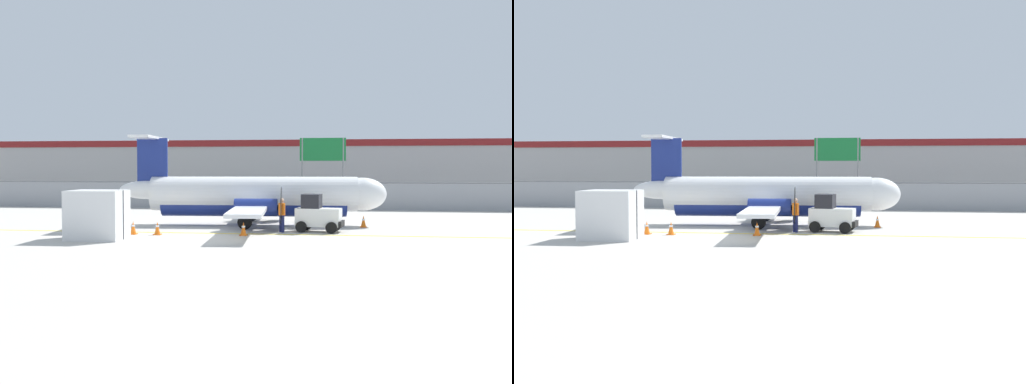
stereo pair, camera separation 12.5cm
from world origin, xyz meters
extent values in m
plane|color=#BCB7AD|center=(0.00, 0.00, 0.00)|extent=(140.00, 140.00, 0.00)
cube|color=yellow|center=(0.00, 2.00, 0.00)|extent=(84.00, 0.20, 0.01)
cube|color=gray|center=(0.00, 18.00, 1.00)|extent=(98.00, 0.04, 2.00)
cylinder|color=slate|center=(0.00, 18.00, 2.05)|extent=(98.00, 0.10, 0.10)
cube|color=#38383A|center=(0.00, 29.50, 0.06)|extent=(98.00, 17.00, 0.12)
cube|color=#BCB7B2|center=(0.00, 48.00, 3.25)|extent=(91.00, 8.00, 6.50)
cube|color=maroon|center=(0.00, 44.00, 6.10)|extent=(91.00, 0.20, 0.80)
cylinder|color=white|center=(0.21, 6.16, 1.75)|extent=(11.49, 2.65, 1.90)
ellipsoid|color=white|center=(6.18, 6.55, 1.75)|extent=(2.74, 1.97, 1.80)
ellipsoid|color=white|center=(-5.76, 5.76, 1.95)|extent=(3.27, 1.25, 1.05)
cylinder|color=navy|center=(0.21, 6.16, 1.23)|extent=(10.29, 2.15, 1.48)
cube|color=white|center=(0.31, 6.16, 1.18)|extent=(2.65, 16.07, 0.18)
cylinder|color=navy|center=(0.34, 8.77, 1.18)|extent=(2.25, 1.04, 0.90)
cone|color=black|center=(1.48, 8.85, 1.18)|extent=(0.48, 0.47, 0.44)
cylinder|color=#262626|center=(1.63, 8.85, 1.18)|extent=(0.18, 2.10, 2.10)
cylinder|color=navy|center=(0.68, 3.58, 1.18)|extent=(2.25, 1.04, 0.90)
cone|color=black|center=(1.83, 3.66, 1.18)|extent=(0.48, 0.47, 0.44)
cylinder|color=#262626|center=(1.98, 3.67, 1.18)|extent=(0.18, 2.10, 2.10)
cube|color=navy|center=(-5.47, 5.78, 3.30)|extent=(1.71, 0.29, 3.10)
cube|color=white|center=(-5.62, 5.77, 4.85)|extent=(1.41, 4.86, 0.14)
cylinder|color=#59595B|center=(4.21, 6.42, 0.79)|extent=(0.15, 0.15, 0.97)
cylinder|color=black|center=(4.21, 6.42, 0.30)|extent=(0.61, 0.26, 0.60)
cylinder|color=#59595B|center=(-0.24, 8.34, 0.83)|extent=(0.15, 0.15, 0.90)
cylinder|color=black|center=(-0.24, 8.34, 0.38)|extent=(0.77, 0.27, 0.76)
cylinder|color=#59595B|center=(0.05, 3.93, 0.83)|extent=(0.15, 0.15, 0.90)
cylinder|color=black|center=(0.05, 3.93, 0.38)|extent=(0.77, 0.27, 0.76)
cube|color=silver|center=(3.87, 3.39, 0.73)|extent=(2.35, 1.46, 0.90)
cube|color=black|center=(3.52, 3.45, 1.53)|extent=(1.06, 1.14, 0.70)
cube|color=black|center=(5.00, 3.20, 0.43)|extent=(0.34, 1.11, 0.30)
cylinder|color=black|center=(4.71, 3.85, 0.28)|extent=(0.58, 0.27, 0.56)
cylinder|color=black|center=(4.51, 2.67, 0.28)|extent=(0.58, 0.27, 0.56)
cylinder|color=black|center=(3.23, 4.11, 0.28)|extent=(0.58, 0.27, 0.56)
cylinder|color=black|center=(3.03, 2.93, 0.28)|extent=(0.58, 0.27, 0.56)
cylinder|color=#191E4C|center=(2.12, 2.84, 0.42)|extent=(0.22, 0.22, 0.85)
cylinder|color=#191E4C|center=(2.01, 3.01, 0.42)|extent=(0.22, 0.22, 0.85)
cylinder|color=orange|center=(2.07, 2.92, 1.15)|extent=(0.47, 0.47, 0.60)
cylinder|color=orange|center=(2.19, 2.74, 1.18)|extent=(0.14, 0.14, 0.55)
cylinder|color=orange|center=(1.95, 3.11, 1.18)|extent=(0.14, 0.14, 0.55)
sphere|color=tan|center=(2.07, 2.92, 1.59)|extent=(0.22, 0.22, 0.22)
cube|color=silver|center=(-5.92, -0.82, 1.10)|extent=(2.45, 2.05, 2.20)
cube|color=#333338|center=(-5.92, -0.82, 1.10)|extent=(2.44, 0.14, 2.20)
cube|color=orange|center=(0.38, 1.36, 0.02)|extent=(0.36, 0.36, 0.04)
cone|color=orange|center=(0.38, 1.36, 0.34)|extent=(0.28, 0.28, 0.60)
cylinder|color=white|center=(0.38, 1.36, 0.42)|extent=(0.17, 0.17, 0.08)
cube|color=orange|center=(-4.96, 1.12, 0.02)|extent=(0.36, 0.36, 0.04)
cone|color=orange|center=(-4.96, 1.12, 0.34)|extent=(0.28, 0.28, 0.60)
cylinder|color=white|center=(-4.96, 1.12, 0.42)|extent=(0.17, 0.17, 0.08)
cube|color=orange|center=(-3.73, 1.08, 0.02)|extent=(0.36, 0.36, 0.04)
cone|color=orange|center=(-3.73, 1.08, 0.34)|extent=(0.28, 0.28, 0.60)
cylinder|color=white|center=(-3.73, 1.08, 0.42)|extent=(0.17, 0.17, 0.08)
cube|color=orange|center=(6.21, 5.78, 0.02)|extent=(0.36, 0.36, 0.04)
cone|color=orange|center=(6.21, 5.78, 0.34)|extent=(0.28, 0.28, 0.60)
cylinder|color=white|center=(6.21, 5.78, 0.42)|extent=(0.17, 0.17, 0.08)
cube|color=#19662D|center=(-14.20, 27.94, 0.74)|extent=(4.25, 1.83, 0.80)
cube|color=#262D38|center=(-14.05, 27.93, 1.42)|extent=(2.25, 1.63, 0.56)
cylinder|color=black|center=(-15.63, 27.08, 0.42)|extent=(0.61, 0.22, 0.60)
cylinder|color=black|center=(-15.57, 28.88, 0.42)|extent=(0.61, 0.22, 0.60)
cylinder|color=black|center=(-12.83, 26.99, 0.42)|extent=(0.61, 0.22, 0.60)
cylinder|color=black|center=(-12.78, 28.79, 0.42)|extent=(0.61, 0.22, 0.60)
cube|color=#19662D|center=(-11.56, 26.51, 0.74)|extent=(4.33, 2.06, 0.80)
cube|color=#262D38|center=(-11.71, 26.50, 1.42)|extent=(2.33, 1.74, 0.56)
cylinder|color=black|center=(-10.24, 27.53, 0.42)|extent=(0.62, 0.25, 0.60)
cylinder|color=black|center=(-10.09, 25.74, 0.42)|extent=(0.62, 0.25, 0.60)
cylinder|color=black|center=(-13.03, 27.29, 0.42)|extent=(0.62, 0.25, 0.60)
cylinder|color=black|center=(-12.88, 25.49, 0.42)|extent=(0.62, 0.25, 0.60)
cube|color=#19662D|center=(-5.59, 29.69, 0.74)|extent=(4.36, 2.15, 0.80)
cube|color=#262D38|center=(-5.74, 29.71, 1.42)|extent=(2.36, 1.79, 0.56)
cylinder|color=black|center=(-4.10, 30.43, 0.42)|extent=(0.62, 0.26, 0.60)
cylinder|color=black|center=(-4.30, 28.64, 0.42)|extent=(0.62, 0.26, 0.60)
cylinder|color=black|center=(-6.88, 30.74, 0.42)|extent=(0.62, 0.26, 0.60)
cylinder|color=black|center=(-7.08, 28.95, 0.42)|extent=(0.62, 0.26, 0.60)
cube|color=black|center=(-2.85, 32.72, 0.74)|extent=(4.32, 2.02, 0.80)
cube|color=#262D38|center=(-3.00, 32.71, 1.42)|extent=(2.31, 1.73, 0.56)
cylinder|color=black|center=(-1.52, 33.73, 0.42)|extent=(0.61, 0.25, 0.60)
cylinder|color=black|center=(-1.38, 31.93, 0.42)|extent=(0.61, 0.25, 0.60)
cylinder|color=black|center=(-4.31, 33.51, 0.42)|extent=(0.61, 0.25, 0.60)
cylinder|color=black|center=(-4.17, 31.72, 0.42)|extent=(0.61, 0.25, 0.60)
cube|color=silver|center=(1.35, 28.75, 0.74)|extent=(4.21, 1.72, 0.80)
cube|color=#262D38|center=(1.50, 28.75, 1.42)|extent=(2.21, 1.57, 0.56)
cylinder|color=black|center=(-0.05, 27.86, 0.42)|extent=(0.60, 0.20, 0.60)
cylinder|color=black|center=(-0.04, 29.66, 0.42)|extent=(0.60, 0.20, 0.60)
cylinder|color=black|center=(2.75, 27.85, 0.42)|extent=(0.60, 0.20, 0.60)
cylinder|color=black|center=(2.76, 29.65, 0.42)|extent=(0.60, 0.20, 0.60)
cube|color=navy|center=(5.90, 31.39, 0.74)|extent=(4.20, 1.70, 0.80)
cube|color=#262D38|center=(6.05, 31.39, 1.42)|extent=(2.20, 1.56, 0.56)
cylinder|color=black|center=(4.50, 30.49, 0.42)|extent=(0.60, 0.20, 0.60)
cylinder|color=black|center=(4.50, 32.29, 0.42)|extent=(0.60, 0.20, 0.60)
cylinder|color=black|center=(7.30, 30.49, 0.42)|extent=(0.60, 0.20, 0.60)
cylinder|color=black|center=(7.30, 32.29, 0.42)|extent=(0.60, 0.20, 0.60)
cube|color=red|center=(9.83, 28.46, 0.74)|extent=(4.32, 2.03, 0.80)
cube|color=#262D38|center=(9.98, 28.47, 1.42)|extent=(2.32, 1.73, 0.56)
cylinder|color=black|center=(8.51, 27.45, 0.42)|extent=(0.61, 0.25, 0.60)
cylinder|color=black|center=(8.36, 29.25, 0.42)|extent=(0.61, 0.25, 0.60)
cylinder|color=black|center=(11.30, 27.67, 0.42)|extent=(0.61, 0.25, 0.60)
cylinder|color=black|center=(11.15, 29.47, 0.42)|extent=(0.61, 0.25, 0.60)
cube|color=navy|center=(13.86, 23.85, 0.74)|extent=(4.23, 1.78, 0.80)
cube|color=#262D38|center=(14.01, 23.85, 1.42)|extent=(2.23, 1.60, 0.56)
cylinder|color=black|center=(12.44, 22.98, 0.42)|extent=(0.60, 0.21, 0.60)
cylinder|color=black|center=(12.47, 24.78, 0.42)|extent=(0.60, 0.21, 0.60)
cylinder|color=black|center=(15.24, 22.93, 0.42)|extent=(0.60, 0.21, 0.60)
cylinder|color=black|center=(15.27, 24.73, 0.42)|extent=(0.60, 0.21, 0.60)
cylinder|color=slate|center=(2.19, 19.91, 2.75)|extent=(0.14, 0.14, 5.50)
cylinder|color=slate|center=(5.39, 19.91, 2.75)|extent=(0.14, 0.14, 5.50)
cube|color=#14662D|center=(3.79, 19.91, 4.60)|extent=(3.60, 0.10, 1.80)
camera|label=1|loc=(4.53, -25.15, 3.28)|focal=40.00mm
camera|label=2|loc=(4.65, -25.13, 3.28)|focal=40.00mm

